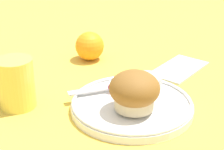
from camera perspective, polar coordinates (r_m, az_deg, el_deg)
ground_plane at (r=0.69m, az=2.76°, el=-5.51°), size 3.00×3.00×0.00m
plate at (r=0.69m, az=3.08°, el=-4.61°), size 0.22×0.22×0.02m
muffin at (r=0.65m, az=3.44°, el=-2.47°), size 0.09×0.09×0.07m
cream_ramekin at (r=0.73m, az=5.28°, el=-0.96°), size 0.06×0.06×0.02m
berry_pair at (r=0.72m, az=0.22°, el=-1.66°), size 0.03×0.01×0.01m
butter_knife at (r=0.73m, az=0.25°, el=-1.82°), size 0.16×0.11×0.00m
orange_fruit at (r=0.90m, az=-3.43°, el=4.43°), size 0.07×0.07×0.07m
juice_glass at (r=0.71m, az=-14.42°, el=-1.24°), size 0.07×0.07×0.09m
folded_napkin at (r=0.87m, az=10.19°, el=1.08°), size 0.15×0.08×0.01m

